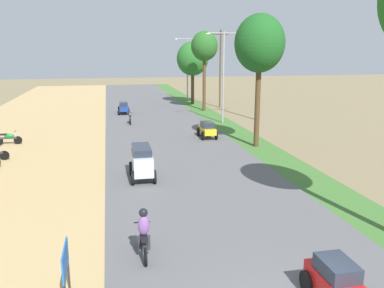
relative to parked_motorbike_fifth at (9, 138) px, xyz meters
name	(u,v)px	position (x,y,z in m)	size (l,w,h in m)	color
parked_motorbike_fifth	(9,138)	(0.00, 0.00, 0.00)	(1.80, 0.54, 0.94)	black
street_signboard	(65,264)	(5.60, -19.45, 0.55)	(0.06, 1.30, 1.50)	#262628
median_tree_second	(260,44)	(16.56, -3.98, 6.25)	(3.25, 3.25, 8.68)	#4C351E
median_tree_third	(204,47)	(16.98, 13.07, 6.18)	(2.80, 2.80, 8.32)	#4C351E
median_tree_fourth	(193,59)	(16.87, 18.67, 4.84)	(3.76, 3.76, 7.38)	#4C351E
streetlamp_near	(223,71)	(16.84, 5.29, 4.07)	(3.16, 0.20, 7.94)	gray
streetlamp_mid	(187,65)	(16.84, 21.73, 4.04)	(3.16, 0.20, 7.88)	gray
utility_pole_near	(257,74)	(20.46, 6.58, 3.67)	(1.80, 0.20, 8.08)	brown
utility_pole_far	(220,68)	(19.34, 15.24, 3.93)	(1.80, 0.20, 8.60)	brown
car_hatchback_red	(337,282)	(12.33, -21.09, 0.19)	(1.04, 2.00, 1.23)	red
car_van_silver	(142,161)	(8.39, -9.58, 0.47)	(1.19, 2.41, 1.67)	#B7BCC1
car_sedan_yellow	(207,129)	(13.96, -0.67, 0.19)	(1.10, 2.26, 1.19)	gold
car_sedan_blue	(124,107)	(8.36, 12.31, 0.19)	(1.10, 2.26, 1.19)	navy
motorbike_foreground_rider	(144,234)	(7.77, -17.58, 0.30)	(0.54, 1.80, 1.66)	black
motorbike_ahead_second	(130,118)	(8.67, 6.41, 0.02)	(0.54, 1.80, 0.94)	black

